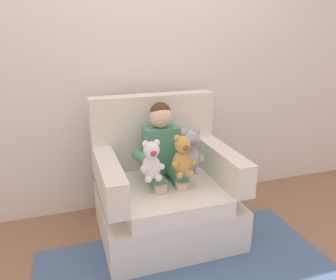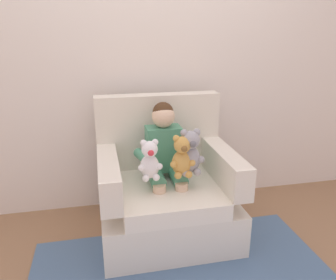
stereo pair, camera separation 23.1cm
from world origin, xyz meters
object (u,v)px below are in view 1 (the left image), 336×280
at_px(plush_grey, 190,152).
at_px(seated_child, 163,153).
at_px(plush_honey, 183,156).
at_px(armchair, 164,192).
at_px(plush_white, 152,161).

bearing_deg(plush_grey, seated_child, 116.18).
height_order(plush_grey, plush_honey, plush_grey).
bearing_deg(seated_child, armchair, -81.40).
relative_size(seated_child, plush_honey, 2.74).
height_order(plush_grey, plush_white, plush_grey).
xyz_separation_m(armchair, plush_white, (-0.15, -0.18, 0.35)).
height_order(seated_child, plush_grey, seated_child).
bearing_deg(plush_honey, seated_child, 101.62).
xyz_separation_m(plush_grey, plush_white, (-0.29, -0.03, -0.02)).
bearing_deg(armchair, plush_white, -129.03).
height_order(armchair, plush_grey, armchair).
bearing_deg(seated_child, plush_white, -130.89).
relative_size(armchair, seated_child, 1.26).
distance_m(seated_child, plush_grey, 0.23).
height_order(armchair, plush_white, armchair).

